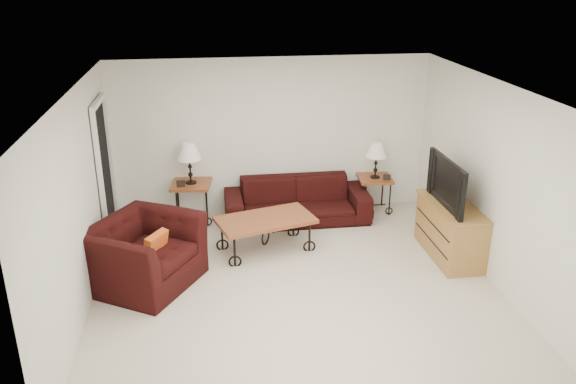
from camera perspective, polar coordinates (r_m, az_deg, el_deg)
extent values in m
plane|color=beige|center=(7.49, 0.78, -9.08)|extent=(5.00, 5.00, 0.00)
cube|color=silver|center=(9.30, -1.59, 5.43)|extent=(5.00, 0.02, 2.50)
cube|color=silver|center=(4.75, 5.63, -11.12)|extent=(5.00, 0.02, 2.50)
cube|color=silver|center=(7.03, -19.75, -1.21)|extent=(0.02, 5.00, 2.50)
cube|color=silver|center=(7.72, 19.48, 0.83)|extent=(0.02, 5.00, 2.50)
plane|color=white|center=(6.59, 0.88, 10.01)|extent=(5.00, 5.00, 0.00)
cube|color=black|center=(8.62, -17.43, 1.54)|extent=(0.08, 0.94, 2.04)
imported|color=black|center=(9.19, 0.86, -0.84)|extent=(2.25, 0.88, 0.66)
cube|color=brown|center=(9.26, -9.33, -0.99)|extent=(0.67, 0.67, 0.64)
cube|color=brown|center=(9.64, 8.40, -0.21)|extent=(0.57, 0.57, 0.58)
cube|color=black|center=(8.99, -10.44, 0.81)|extent=(0.13, 0.02, 0.11)
cube|color=black|center=(9.44, 9.64, 1.43)|extent=(0.12, 0.05, 0.10)
cube|color=brown|center=(8.25, -2.20, -4.14)|extent=(1.47, 1.05, 0.50)
imported|color=black|center=(7.56, -13.87, -5.86)|extent=(1.63, 1.69, 0.84)
cube|color=#DA5F1B|center=(7.45, -12.82, -5.30)|extent=(0.28, 0.38, 0.38)
cube|color=#A87C3E|center=(8.35, 15.55, -3.64)|extent=(0.53, 1.27, 0.76)
imported|color=black|center=(8.08, 15.91, 0.91)|extent=(0.15, 1.14, 0.65)
ellipsoid|color=black|center=(9.24, 7.54, -1.72)|extent=(0.33, 0.26, 0.41)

